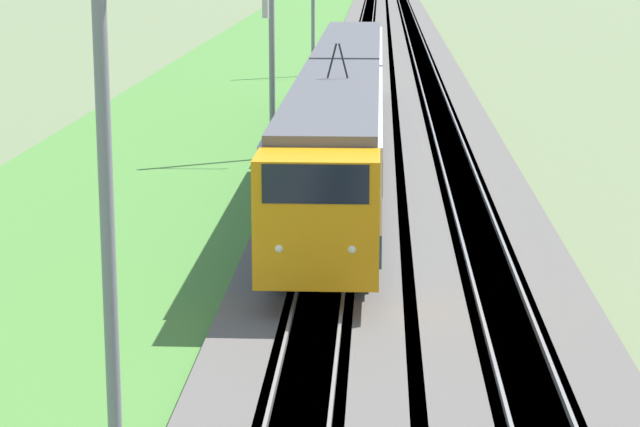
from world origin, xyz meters
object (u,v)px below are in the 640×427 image
(catenary_mast_mid, at_px, (273,43))
(catenary_mast_near, at_px, (111,210))
(passenger_train, at_px, (344,103))
(catenary_mast_far, at_px, (314,3))

(catenary_mast_mid, bearing_deg, catenary_mast_near, -180.00)
(passenger_train, distance_m, catenary_mast_far, 29.94)
(catenary_mast_near, relative_size, catenary_mast_far, 0.98)
(catenary_mast_near, xyz_separation_m, catenary_mast_mid, (28.57, 0.00, 0.08))
(passenger_train, distance_m, catenary_mast_mid, 3.56)
(catenary_mast_far, bearing_deg, catenary_mast_near, -180.00)
(catenary_mast_far, bearing_deg, passenger_train, -174.88)
(passenger_train, height_order, catenary_mast_far, catenary_mast_far)
(catenary_mast_mid, bearing_deg, passenger_train, -113.81)
(passenger_train, xyz_separation_m, catenary_mast_near, (-27.40, 2.66, 1.97))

